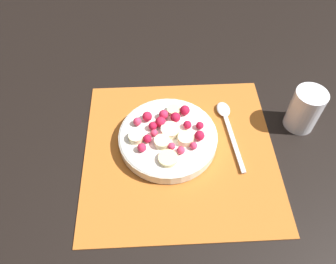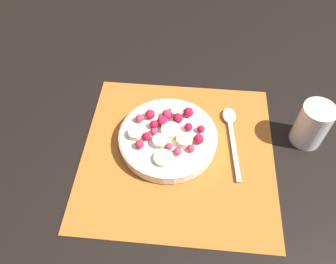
{
  "view_description": "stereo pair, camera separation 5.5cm",
  "coord_description": "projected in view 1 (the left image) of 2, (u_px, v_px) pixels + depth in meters",
  "views": [
    {
      "loc": [
        0.04,
        0.37,
        0.56
      ],
      "look_at": [
        0.02,
        -0.02,
        0.04
      ],
      "focal_mm": 35.0,
      "sensor_mm": 36.0,
      "label": 1
    },
    {
      "loc": [
        -0.01,
        0.37,
        0.56
      ],
      "look_at": [
        0.02,
        -0.02,
        0.04
      ],
      "focal_mm": 35.0,
      "sensor_mm": 36.0,
      "label": 2
    }
  ],
  "objects": [
    {
      "name": "ground_plane",
      "position": [
        180.0,
        152.0,
        0.67
      ],
      "size": [
        3.0,
        3.0,
        0.0
      ],
      "primitive_type": "plane",
      "color": "black"
    },
    {
      "name": "placemat",
      "position": [
        180.0,
        151.0,
        0.67
      ],
      "size": [
        0.39,
        0.38,
        0.01
      ],
      "color": "#B26023",
      "rests_on": "ground_plane"
    },
    {
      "name": "fruit_bowl",
      "position": [
        168.0,
        137.0,
        0.66
      ],
      "size": [
        0.2,
        0.2,
        0.05
      ],
      "color": "silver",
      "rests_on": "placemat"
    },
    {
      "name": "spoon",
      "position": [
        227.0,
        120.0,
        0.71
      ],
      "size": [
        0.04,
        0.19,
        0.01
      ],
      "rotation": [
        0.0,
        0.0,
        4.81
      ],
      "color": "silver",
      "rests_on": "placemat"
    },
    {
      "name": "drinking_glass",
      "position": [
        305.0,
        110.0,
        0.68
      ],
      "size": [
        0.06,
        0.06,
        0.09
      ],
      "color": "white",
      "rests_on": "ground_plane"
    }
  ]
}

